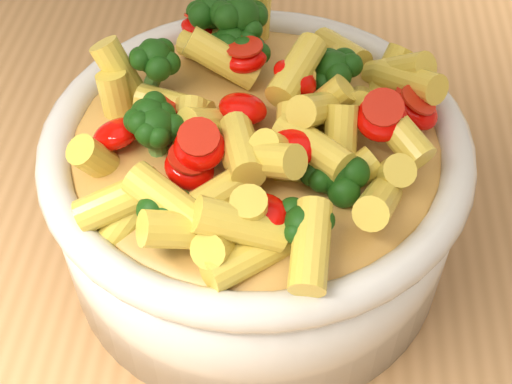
{
  "coord_description": "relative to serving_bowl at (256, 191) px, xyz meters",
  "views": [
    {
      "loc": [
        -0.07,
        -0.24,
        1.28
      ],
      "look_at": [
        -0.09,
        0.05,
        0.95
      ],
      "focal_mm": 50.0,
      "sensor_mm": 36.0,
      "label": 1
    }
  ],
  "objects": [
    {
      "name": "serving_bowl",
      "position": [
        0.0,
        0.0,
        0.0
      ],
      "size": [
        0.25,
        0.25,
        0.11
      ],
      "color": "silver",
      "rests_on": "table"
    },
    {
      "name": "pasta_salad",
      "position": [
        0.0,
        -0.0,
        0.07
      ],
      "size": [
        0.19,
        0.19,
        0.04
      ],
      "color": "#EFD34B",
      "rests_on": "serving_bowl"
    }
  ]
}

